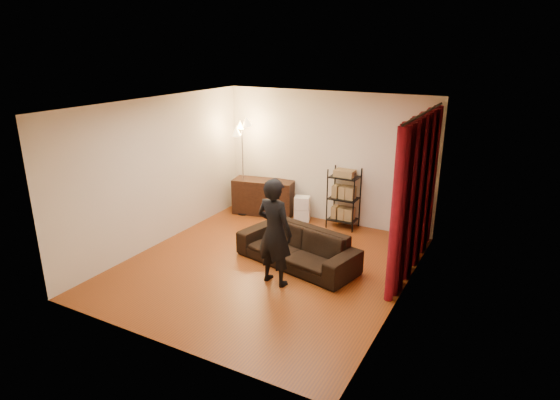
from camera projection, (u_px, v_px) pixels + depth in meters
The scene contains 14 objects.
floor at pixel (266, 266), 7.92m from camera, with size 5.00×5.00×0.00m, color #7C350E.
ceiling at pixel (265, 104), 7.06m from camera, with size 5.00×5.00×0.00m, color white.
wall_back at pixel (327, 158), 9.58m from camera, with size 5.00×5.00×0.00m, color beige.
wall_front at pixel (157, 246), 5.41m from camera, with size 5.00×5.00×0.00m, color beige.
wall_left at pixel (159, 172), 8.51m from camera, with size 5.00×5.00×0.00m, color beige.
wall_right at pixel (406, 212), 6.48m from camera, with size 5.00×5.00×0.00m, color beige.
curtain_rod at pixel (425, 113), 7.07m from camera, with size 0.04×0.04×2.65m, color black.
curtain at pixel (416, 194), 7.49m from camera, with size 0.22×2.65×2.55m, color maroon, non-canonical shape.
sofa at pixel (297, 247), 7.88m from camera, with size 2.12×0.83×0.62m, color black.
person at pixel (274, 232), 7.10m from camera, with size 0.62×0.41×1.70m, color black.
media_cabinet at pixel (264, 197), 10.24m from camera, with size 1.32×0.49×0.77m, color black.
storage_boxes at pixel (302, 208), 9.87m from camera, with size 0.32×0.26×0.53m, color silver, non-canonical shape.
wire_shelf at pixel (344, 198), 9.40m from camera, with size 0.56×0.39×1.23m, color black, non-canonical shape.
floor_lamp at pixel (243, 169), 10.04m from camera, with size 0.37×0.37×2.05m, color silver, non-canonical shape.
Camera 1 is at (3.61, -6.19, 3.56)m, focal length 30.00 mm.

